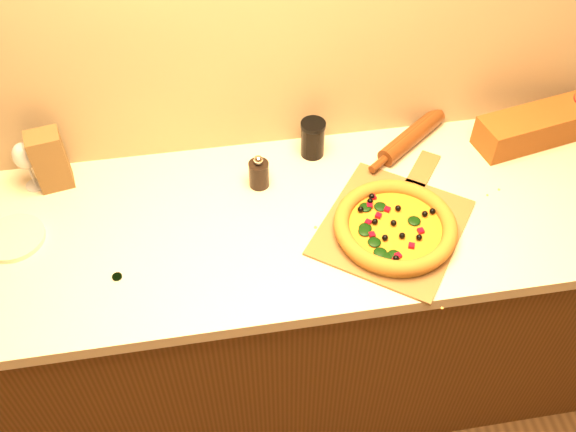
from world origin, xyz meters
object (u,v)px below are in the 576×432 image
object	(u,v)px
rolling_pin	(412,136)
side_plate	(14,238)
pizza	(395,226)
wine_glass	(24,157)
pizza_peel	(394,223)
pepper_grinder	(259,173)
dark_jar	(313,138)

from	to	relation	value
rolling_pin	side_plate	xyz separation A→B (m)	(-1.18, -0.21, -0.02)
pizza	wine_glass	bearing A→B (deg)	160.40
pizza_peel	pepper_grinder	size ratio (longest dim) A/B	4.98
pizza	dark_jar	size ratio (longest dim) A/B	2.78
wine_glass	side_plate	size ratio (longest dim) A/B	0.96
wine_glass	side_plate	bearing A→B (deg)	-100.21
side_plate	pizza_peel	bearing A→B (deg)	-6.25
pizza	side_plate	world-z (taller)	pizza
pizza_peel	side_plate	bearing A→B (deg)	-149.73
pizza_peel	rolling_pin	distance (m)	0.35
pizza	pepper_grinder	world-z (taller)	pepper_grinder
pizza_peel	pizza	bearing A→B (deg)	-69.62
side_plate	pepper_grinder	bearing A→B (deg)	8.53
pizza_peel	pepper_grinder	xyz separation A→B (m)	(-0.35, 0.22, 0.04)
wine_glass	side_plate	xyz separation A→B (m)	(-0.04, -0.21, -0.11)
rolling_pin	wine_glass	size ratio (longest dim) A/B	2.12
pepper_grinder	wine_glass	world-z (taller)	wine_glass
wine_glass	dark_jar	world-z (taller)	wine_glass
pepper_grinder	rolling_pin	xyz separation A→B (m)	(0.49, 0.11, -0.02)
pizza_peel	rolling_pin	xyz separation A→B (m)	(0.14, 0.32, 0.02)
pepper_grinder	rolling_pin	distance (m)	0.50
pepper_grinder	dark_jar	bearing A→B (deg)	30.99
pepper_grinder	dark_jar	world-z (taller)	dark_jar
pizza	rolling_pin	world-z (taller)	same
rolling_pin	dark_jar	bearing A→B (deg)	179.65
wine_glass	dark_jar	size ratio (longest dim) A/B	1.32
pizza	wine_glass	distance (m)	1.05
pizza	dark_jar	xyz separation A→B (m)	(-0.16, 0.36, 0.03)
pizza	side_plate	size ratio (longest dim) A/B	2.01
dark_jar	side_plate	distance (m)	0.89
pizza_peel	dark_jar	xyz separation A→B (m)	(-0.17, 0.32, 0.06)
pepper_grinder	wine_glass	xyz separation A→B (m)	(-0.65, 0.10, 0.07)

